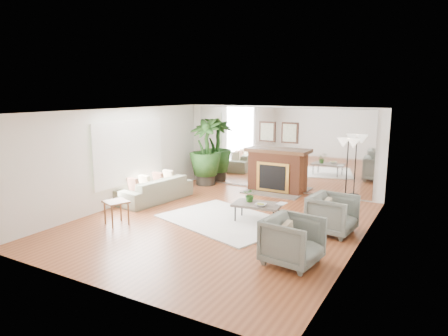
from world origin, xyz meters
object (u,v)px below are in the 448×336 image
Objects in this scene: coffee_table at (257,205)px; sofa at (155,189)px; armchair_front at (293,241)px; potted_ficus at (205,150)px; floor_lamp at (348,148)px; side_table at (116,205)px; armchair_back at (332,214)px; fireplace at (275,170)px.

coffee_table is 0.53× the size of sofa.
sofa is 2.40× the size of armchair_front.
potted_ficus reaches higher than floor_lamp.
armchair_front is at bearing -89.08° from floor_lamp.
side_table reaches higher than coffee_table.
armchair_back is 5.34m from potted_ficus.
armchair_front is at bearing -44.06° from potted_ficus.
floor_lamp is at bearing 59.71° from coffee_table.
floor_lamp is (4.41, -0.17, 0.37)m from potted_ficus.
coffee_table is 3.16m from sofa.
armchair_back is at bearing 94.96° from sofa.
coffee_table is 1.26× the size of armchair_front.
sofa is 1.03× the size of potted_ficus.
fireplace is 1.18× the size of floor_lamp.
fireplace is at bearing 171.06° from floor_lamp.
potted_ficus is at bearing 52.62° from armchair_front.
potted_ficus reaches higher than fireplace.
sofa is at bearing 73.14° from armchair_front.
side_table is at bearing -113.34° from fireplace.
sofa reaches higher than coffee_table.
armchair_front is 1.47× the size of side_table.
armchair_front is 6.27m from potted_ficus.
side_table is at bearing -134.37° from floor_lamp.
coffee_table is at bearing 46.90° from armchair_front.
sofa is (-3.15, 0.27, -0.08)m from coffee_table.
sofa is at bearing -93.74° from potted_ficus.
coffee_table is 0.65× the size of floor_lamp.
floor_lamp is at bearing 7.61° from armchair_front.
armchair_back reaches higher than side_table.
coffee_table is 3.00m from floor_lamp.
coffee_table is (0.70, -2.75, -0.27)m from fireplace.
coffee_table is 1.86× the size of side_table.
armchair_front is 4.10m from side_table.
armchair_front reaches higher than side_table.
potted_ficus is (-2.30, -0.16, 0.46)m from fireplace.
side_table is (-1.92, -4.46, -0.21)m from fireplace.
armchair_back is 0.99× the size of armchair_front.
floor_lamp reaches higher than armchair_front.
potted_ficus is at bearing 177.75° from floor_lamp.
coffee_table is 4.03m from potted_ficus.
fireplace is at bearing 66.66° from side_table.
armchair_back reaches higher than sofa.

